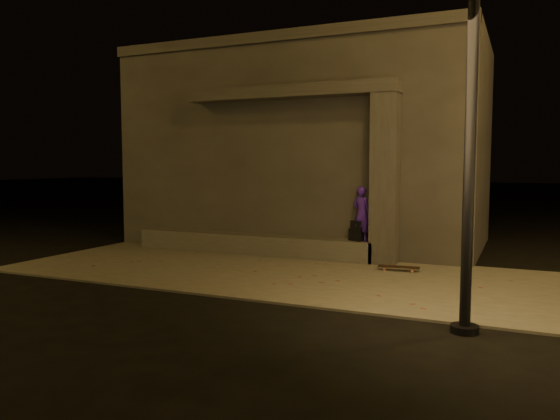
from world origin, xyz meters
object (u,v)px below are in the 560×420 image
at_px(backpack, 357,234).
at_px(skateboard, 399,267).
at_px(skateboarder, 362,214).
at_px(column, 385,179).

height_order(backpack, skateboard, backpack).
bearing_deg(skateboarder, backpack, 18.93).
bearing_deg(backpack, column, 20.95).
relative_size(column, skateboard, 4.33).
distance_m(column, skateboarder, 0.90).
relative_size(skateboarder, skateboard, 1.44).
bearing_deg(backpack, skateboard, -13.06).
height_order(column, backpack, column).
xyz_separation_m(column, backpack, (-0.60, -0.00, -1.20)).
bearing_deg(skateboard, column, 117.62).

